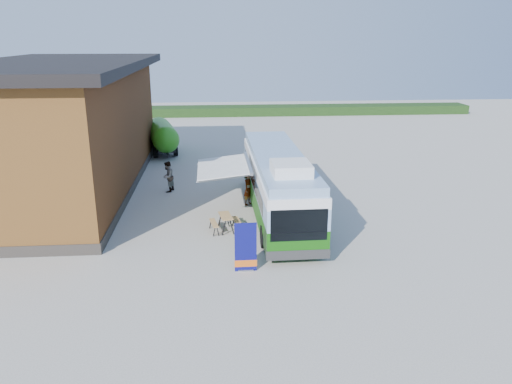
{
  "coord_description": "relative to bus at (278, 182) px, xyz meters",
  "views": [
    {
      "loc": [
        -1.46,
        -19.77,
        8.87
      ],
      "look_at": [
        0.41,
        3.83,
        1.4
      ],
      "focal_mm": 35.0,
      "sensor_mm": 36.0,
      "label": 1
    }
  ],
  "objects": [
    {
      "name": "bus",
      "position": [
        0.0,
        0.0,
        0.0
      ],
      "size": [
        2.77,
        12.21,
        3.74
      ],
      "rotation": [
        0.0,
        0.0,
        0.02
      ],
      "color": "#1A6110",
      "rests_on": "ground"
    },
    {
      "name": "person_b",
      "position": [
        -5.98,
        4.57,
        -0.88
      ],
      "size": [
        0.94,
        1.06,
        1.82
      ],
      "primitive_type": "imported",
      "rotation": [
        0.0,
        0.0,
        -1.9
      ],
      "color": "#999999",
      "rests_on": "ground"
    },
    {
      "name": "picnic_table",
      "position": [
        -2.72,
        -1.94,
        -1.2
      ],
      "size": [
        1.58,
        1.45,
        0.79
      ],
      "rotation": [
        0.0,
        0.0,
        0.18
      ],
      "color": "tan",
      "rests_on": "ground"
    },
    {
      "name": "ground",
      "position": [
        -1.56,
        -4.2,
        -1.79
      ],
      "size": [
        100.0,
        100.0,
        0.0
      ],
      "primitive_type": "plane",
      "color": "#BCB7AD",
      "rests_on": "ground"
    },
    {
      "name": "barn",
      "position": [
        -12.06,
        5.8,
        1.8
      ],
      "size": [
        9.6,
        21.2,
        7.5
      ],
      "color": "brown",
      "rests_on": "ground"
    },
    {
      "name": "slurry_tanker",
      "position": [
        -7.26,
        14.85,
        -0.36
      ],
      "size": [
        2.93,
        6.61,
        2.48
      ],
      "rotation": [
        0.0,
        0.0,
        0.22
      ],
      "color": "green",
      "rests_on": "ground"
    },
    {
      "name": "hedge",
      "position": [
        6.44,
        33.8,
        -1.29
      ],
      "size": [
        40.0,
        3.0,
        1.0
      ],
      "primitive_type": "cube",
      "color": "#264419",
      "rests_on": "ground"
    },
    {
      "name": "person_a",
      "position": [
        -1.41,
        1.85,
        -0.89
      ],
      "size": [
        0.71,
        0.78,
        1.79
      ],
      "primitive_type": "imported",
      "rotation": [
        0.0,
        0.0,
        0.99
      ],
      "color": "#999999",
      "rests_on": "ground"
    },
    {
      "name": "banner",
      "position": [
        -2.02,
        -6.2,
        -0.96
      ],
      "size": [
        0.88,
        0.19,
        2.02
      ],
      "rotation": [
        0.0,
        0.0,
        0.02
      ],
      "color": "#0C0D5C",
      "rests_on": "ground"
    },
    {
      "name": "awning",
      "position": [
        -2.58,
        -0.14,
        0.94
      ],
      "size": [
        2.67,
        4.29,
        0.52
      ],
      "rotation": [
        0.0,
        0.0,
        0.02
      ],
      "color": "white",
      "rests_on": "ground"
    }
  ]
}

